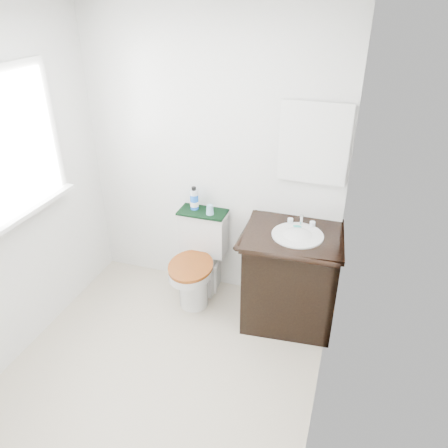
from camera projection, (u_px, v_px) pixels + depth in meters
The scene contains 13 objects.
floor at pixel (159, 374), 3.17m from camera, with size 2.40×2.40×0.00m, color #C0B69A.
ceiling at pixel (122, 5), 2.02m from camera, with size 2.40×2.40×0.00m, color white.
wall_back at pixel (212, 162), 3.60m from camera, with size 2.40×2.40×0.00m, color silver.
wall_right at pixel (333, 262), 2.30m from camera, with size 2.40×2.40×0.00m, color silver.
window at pixel (14, 143), 2.92m from camera, with size 0.02×0.70×0.90m, color white.
mirror at pixel (314, 144), 3.24m from camera, with size 0.50×0.02×0.60m, color silver.
toilet at pixel (199, 263), 3.83m from camera, with size 0.42×0.64×0.77m.
vanity at pixel (291, 275), 3.51m from camera, with size 0.80×0.70×0.92m.
trash_bin at pixel (207, 275), 3.99m from camera, with size 0.23×0.20×0.30m.
towel at pixel (203, 212), 3.72m from camera, with size 0.41×0.22×0.02m, color black.
mouthwash_bottle at pixel (194, 199), 3.71m from camera, with size 0.07×0.07×0.20m.
cup at pixel (210, 210), 3.65m from camera, with size 0.07×0.07×0.08m, color #7EAECE.
soap_bar at pixel (297, 227), 3.40m from camera, with size 0.08×0.05×0.02m, color #1B847A.
Camera 1 is at (1.14, -2.00, 2.48)m, focal length 35.00 mm.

